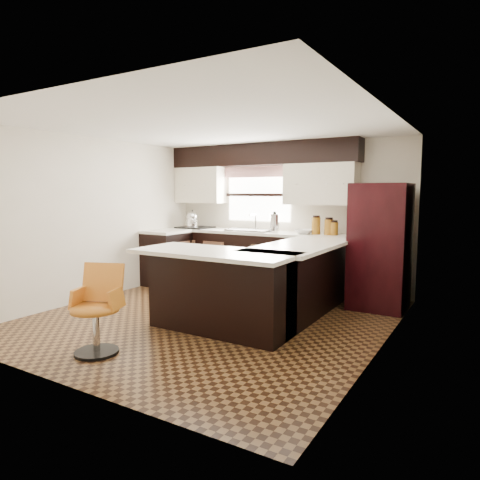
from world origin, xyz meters
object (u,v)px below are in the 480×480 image
Objects in this scene: peninsula_long at (297,282)px; refrigerator at (380,247)px; peninsula_return at (221,292)px; bar_chair at (95,310)px.

refrigerator reaches higher than peninsula_long.
peninsula_long is at bearing -130.32° from refrigerator.
peninsula_long is 1.11m from peninsula_return.
bar_chair is (-0.67, -1.23, -0.01)m from peninsula_return.
peninsula_long is 1.14× the size of refrigerator.
peninsula_long reaches higher than bar_chair.
peninsula_return is 1.87× the size of bar_chair.
refrigerator is (0.81, 0.96, 0.41)m from peninsula_long.
bar_chair is at bearing -118.47° from peninsula_long.
bar_chair is at bearing -122.42° from refrigerator.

